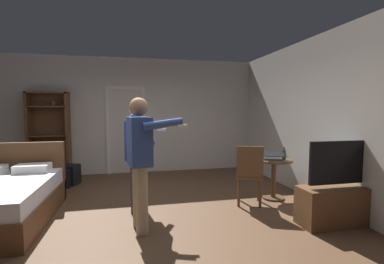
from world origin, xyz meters
name	(u,v)px	position (x,y,z in m)	size (l,w,h in m)	color
ground_plane	(139,218)	(0.00, 0.00, 0.00)	(6.61, 6.61, 0.00)	brown
wall_back	(135,116)	(0.00, 3.06, 1.41)	(6.23, 0.12, 2.83)	beige
wall_right	(327,119)	(3.05, 0.00, 1.41)	(0.12, 6.25, 2.83)	beige
doorway_frame	(126,124)	(-0.22, 2.98, 1.22)	(0.93, 0.08, 2.13)	white
bookshelf	(49,132)	(-1.92, 2.84, 1.06)	(0.88, 0.32, 1.97)	brown
tv_flatscreen	(340,200)	(2.69, -0.78, 0.33)	(1.16, 0.40, 1.16)	brown
side_table	(274,172)	(2.35, 0.40, 0.47)	(0.63, 0.63, 0.70)	#4C331E
laptop	(273,157)	(2.30, 0.36, 0.75)	(0.41, 0.41, 0.17)	black
bottle_on_table	(284,155)	(2.49, 0.32, 0.79)	(0.06, 0.06, 0.22)	#294F2F
wooden_chair	(249,173)	(1.78, 0.18, 0.54)	(0.54, 0.54, 0.99)	brown
person_blue_shirt	(140,154)	(0.02, -0.40, 1.00)	(0.75, 0.61, 1.72)	tan
person_striped_shirt	(137,150)	(0.00, 0.33, 0.95)	(0.59, 0.72, 1.64)	#333338
suitcase_dark	(56,179)	(-1.60, 1.95, 0.18)	(0.55, 0.34, 0.36)	black
suitcase_small	(65,175)	(-1.47, 2.18, 0.21)	(0.53, 0.33, 0.41)	black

